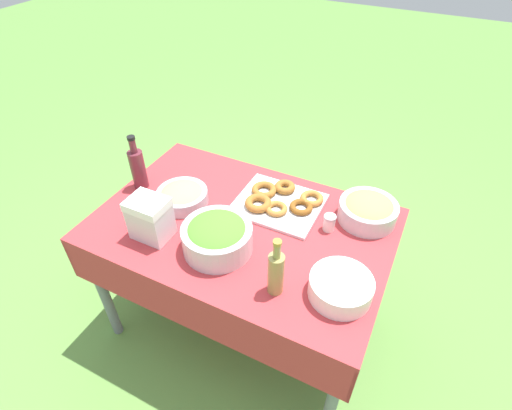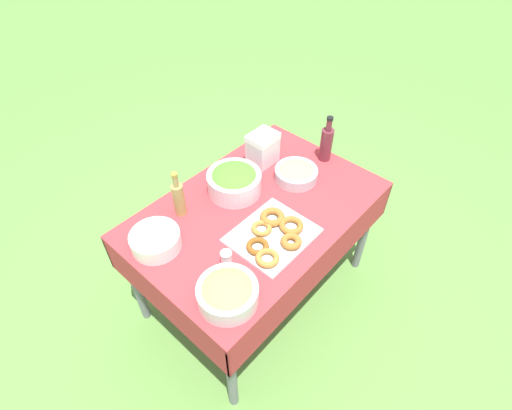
% 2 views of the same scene
% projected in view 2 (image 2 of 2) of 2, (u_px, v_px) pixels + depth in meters
% --- Properties ---
extents(ground_plane, '(14.00, 14.00, 0.00)m').
position_uv_depth(ground_plane, '(256.00, 288.00, 2.62)').
color(ground_plane, '#609342').
extents(picnic_table, '(1.32, 0.87, 0.75)m').
position_uv_depth(picnic_table, '(257.00, 221.00, 2.16)').
color(picnic_table, '#B73338').
rests_on(picnic_table, ground_plane).
extents(salad_bowl, '(0.29, 0.29, 0.14)m').
position_uv_depth(salad_bowl, '(234.00, 181.00, 2.13)').
color(salad_bowl, silver).
rests_on(salad_bowl, picnic_table).
extents(pasta_bowl, '(0.24, 0.24, 0.08)m').
position_uv_depth(pasta_bowl, '(296.00, 173.00, 2.23)').
color(pasta_bowl, '#B2B7BC').
rests_on(pasta_bowl, picnic_table).
extents(donut_platter, '(0.41, 0.33, 0.05)m').
position_uv_depth(donut_platter, '(274.00, 234.00, 1.93)').
color(donut_platter, silver).
rests_on(donut_platter, picnic_table).
extents(plate_stack, '(0.24, 0.24, 0.08)m').
position_uv_depth(plate_stack, '(156.00, 240.00, 1.88)').
color(plate_stack, white).
rests_on(plate_stack, picnic_table).
extents(olive_oil_bottle, '(0.06, 0.06, 0.26)m').
position_uv_depth(olive_oil_bottle, '(179.00, 198.00, 1.99)').
color(olive_oil_bottle, '#998E4C').
rests_on(olive_oil_bottle, picnic_table).
extents(wine_bottle, '(0.07, 0.07, 0.29)m').
position_uv_depth(wine_bottle, '(326.00, 143.00, 2.31)').
color(wine_bottle, maroon).
rests_on(wine_bottle, picnic_table).
extents(fruit_bowl, '(0.26, 0.26, 0.11)m').
position_uv_depth(fruit_bowl, '(228.00, 293.00, 1.66)').
color(fruit_bowl, silver).
rests_on(fruit_bowl, picnic_table).
extents(cooler_box, '(0.16, 0.13, 0.19)m').
position_uv_depth(cooler_box, '(263.00, 148.00, 2.30)').
color(cooler_box, silver).
rests_on(cooler_box, picnic_table).
extents(salt_shaker, '(0.05, 0.05, 0.08)m').
position_uv_depth(salt_shaker, '(226.00, 258.00, 1.81)').
color(salt_shaker, white).
rests_on(salt_shaker, picnic_table).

